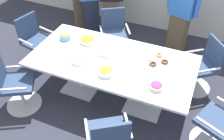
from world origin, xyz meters
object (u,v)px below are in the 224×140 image
office_chair_5 (201,68)px  snack_bowl_chips_orange (88,40)px  snack_bowl_candy_mix (156,86)px  snack_bowl_chips_yellow (106,71)px  office_chair_0 (114,36)px  office_chair_1 (36,43)px  person_standing_3 (182,11)px  office_chair_4 (221,126)px  napkin_pile (105,52)px  snack_bowl_cookies (65,36)px  plate_stack (78,61)px  donut_platter (156,60)px  conference_table (112,66)px  office_chair_2 (15,86)px

office_chair_5 → snack_bowl_chips_orange: office_chair_5 is taller
snack_bowl_candy_mix → snack_bowl_chips_yellow: bearing=-179.9°
office_chair_0 → snack_bowl_chips_yellow: bearing=76.1°
office_chair_0 → office_chair_1: bearing=-0.4°
person_standing_3 → snack_bowl_chips_yellow: bearing=91.1°
office_chair_4 → person_standing_3: size_ratio=0.53×
office_chair_4 → snack_bowl_chips_yellow: 1.63m
office_chair_0 → napkin_pile: (0.25, -0.98, 0.38)m
office_chair_4 → snack_bowl_chips_orange: office_chair_4 is taller
snack_bowl_cookies → plate_stack: bearing=-42.6°
snack_bowl_chips_yellow → donut_platter: snack_bowl_chips_yellow is taller
office_chair_4 → plate_stack: 2.08m
office_chair_0 → office_chair_1: size_ratio=1.00×
person_standing_3 → snack_bowl_candy_mix: (0.07, -1.91, -0.11)m
office_chair_1 → snack_bowl_chips_orange: (1.10, -0.06, 0.39)m
office_chair_5 → snack_bowl_candy_mix: size_ratio=5.31×
plate_stack → conference_table: bearing=31.0°
conference_table → office_chair_1: office_chair_1 is taller
snack_bowl_chips_yellow → office_chair_5: bearing=42.2°
conference_table → donut_platter: donut_platter is taller
napkin_pile → office_chair_1: bearing=171.3°
snack_bowl_chips_orange → donut_platter: 1.13m
person_standing_3 → snack_bowl_cookies: (-1.58, -1.39, -0.10)m
office_chair_2 → plate_stack: size_ratio=4.58×
plate_stack → office_chair_1: bearing=155.1°
office_chair_1 → person_standing_3: size_ratio=0.53×
office_chair_1 → snack_bowl_chips_yellow: office_chair_1 is taller
office_chair_0 → office_chair_4: same height
office_chair_0 → conference_table: bearing=78.8°
plate_stack → office_chair_2: bearing=-149.3°
office_chair_4 → donut_platter: (-1.03, 0.55, 0.36)m
office_chair_0 → office_chair_5: 1.68m
office_chair_4 → snack_bowl_chips_orange: (-2.16, 0.58, 0.39)m
office_chair_2 → snack_bowl_candy_mix: size_ratio=5.31×
office_chair_5 → snack_bowl_cookies: 2.26m
snack_bowl_candy_mix → donut_platter: size_ratio=0.49×
office_chair_5 → snack_bowl_chips_yellow: bearing=94.9°
conference_table → napkin_pile: size_ratio=13.05×
person_standing_3 → donut_platter: size_ratio=4.97×
office_chair_1 → napkin_pile: office_chair_1 is taller
office_chair_2 → snack_bowl_candy_mix: 2.08m
office_chair_2 → donut_platter: office_chair_2 is taller
office_chair_1 → office_chair_2: bearing=32.1°
office_chair_1 → plate_stack: (1.22, -0.56, 0.37)m
snack_bowl_chips_orange → office_chair_0: bearing=81.5°
conference_table → office_chair_1: (-1.63, 0.31, -0.22)m
office_chair_5 → plate_stack: office_chair_5 is taller
snack_bowl_chips_orange → conference_table: bearing=-25.9°
plate_stack → snack_bowl_cookies: bearing=137.4°
office_chair_5 → person_standing_3: bearing=-3.1°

